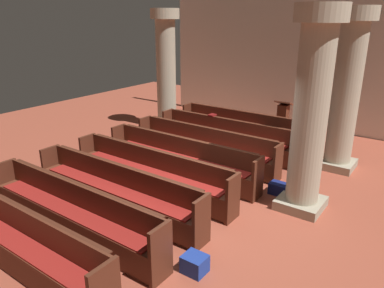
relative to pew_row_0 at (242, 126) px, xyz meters
The scene contains 17 objects.
ground_plane 3.67m from the pew_row_0, 75.05° to the right, with size 19.20×19.20×0.00m, color #9E4733.
back_wall 3.26m from the pew_row_0, 69.87° to the left, with size 10.00×0.16×4.50m, color silver.
pew_row_0 is the anchor object (origin of this frame).
pew_row_1 0.96m from the pew_row_0, 90.00° to the right, with size 3.84×0.46×0.86m.
pew_row_2 1.92m from the pew_row_0, 90.00° to the right, with size 3.84×0.47×0.86m.
pew_row_3 2.88m from the pew_row_0, 90.00° to the right, with size 3.84×0.46×0.86m.
pew_row_4 3.85m from the pew_row_0, 90.00° to the right, with size 3.84×0.46×0.86m.
pew_row_5 4.81m from the pew_row_0, 90.00° to the right, with size 3.84×0.47×0.86m.
pew_row_6 5.77m from the pew_row_0, 90.00° to the right, with size 3.84×0.46×0.86m.
pew_row_7 6.73m from the pew_row_0, 90.00° to the right, with size 3.84×0.46×0.86m.
pillar_aisle_side 3.07m from the pew_row_0, ahead, with size 0.86×0.86×3.61m.
pillar_far_side 3.01m from the pew_row_0, behind, with size 0.86×0.86×3.61m.
pillar_aisle_rear 4.09m from the pew_row_0, 45.03° to the right, with size 0.86×0.86×3.61m.
lectern 1.36m from the pew_row_0, 58.46° to the left, with size 0.48×0.45×1.08m.
hymn_book 1.02m from the pew_row_0, 123.95° to the right, with size 0.16×0.21×0.04m, color maroon.
kneeler_box_blue 5.80m from the pew_row_0, 68.17° to the right, with size 0.33×0.29×0.26m, color navy.
kneeler_box_navy 3.27m from the pew_row_0, 48.38° to the right, with size 0.38×0.27×0.23m, color navy.
Camera 1 is at (3.67, -5.36, 3.42)m, focal length 34.33 mm.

